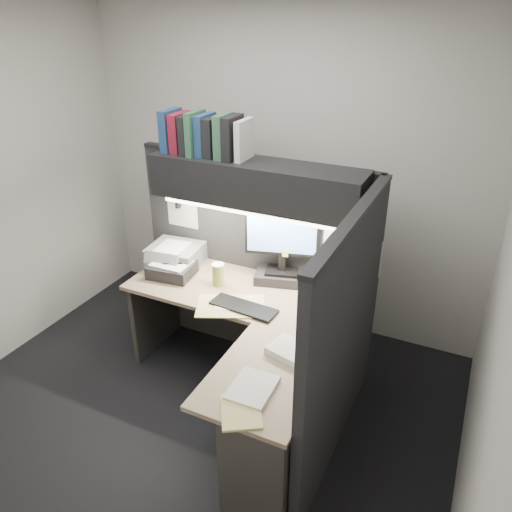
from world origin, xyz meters
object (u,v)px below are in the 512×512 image
Objects in this scene: telephone at (330,290)px; printer at (176,255)px; keyboard at (244,307)px; coffee_cup at (218,275)px; monitor at (282,254)px; desk at (247,380)px; overhead_shelf at (256,183)px; notebook_stack at (172,270)px.

printer reaches higher than telephone.
keyboard is 0.87m from printer.
coffee_cup is at bearing 149.86° from keyboard.
monitor is 0.50m from coffee_cup.
desk is at bearing -41.80° from printer.
monitor is 2.56× the size of telephone.
overhead_shelf is 6.73× the size of telephone.
printer reaches higher than desk.
coffee_cup reaches higher than desk.
desk is 4.25× the size of printer.
monitor is 3.66× the size of coffee_cup.
notebook_stack is at bearing -71.62° from printer.
coffee_cup is at bearing 4.27° from notebook_stack.
overhead_shelf reaches higher than telephone.
coffee_cup reaches higher than telephone.
keyboard is (-0.20, 0.35, 0.30)m from desk.
keyboard is 0.64m from telephone.
desk is 1.11m from notebook_stack.
desk is at bearing -110.46° from telephone.
telephone is at bearing -21.33° from monitor.
desk is 0.98m from monitor.
notebook_stack is (-0.80, -0.28, -0.18)m from monitor.
coffee_cup is (-0.41, -0.25, -0.15)m from monitor.
keyboard is at bearing -116.12° from monitor.
coffee_cup is 0.50× the size of notebook_stack.
notebook_stack is at bearing -160.91° from overhead_shelf.
telephone is (0.47, 0.43, 0.03)m from keyboard.
coffee_cup reaches higher than notebook_stack.
overhead_shelf reaches higher than monitor.
keyboard reaches higher than desk.
keyboard is at bearing -30.70° from printer.
overhead_shelf is 3.26× the size of keyboard.
keyboard is at bearing -34.21° from coffee_cup.
printer is (-0.47, 0.14, -0.00)m from coffee_cup.
printer is at bearing 170.98° from monitor.
notebook_stack is (-1.19, -0.24, 0.00)m from telephone.
overhead_shelf is 0.75m from coffee_cup.
printer is at bearing 159.49° from keyboard.
printer reaches higher than keyboard.
desk is 2.88× the size of monitor.
coffee_cup is 0.39m from notebook_stack.
monitor is 0.90m from printer.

